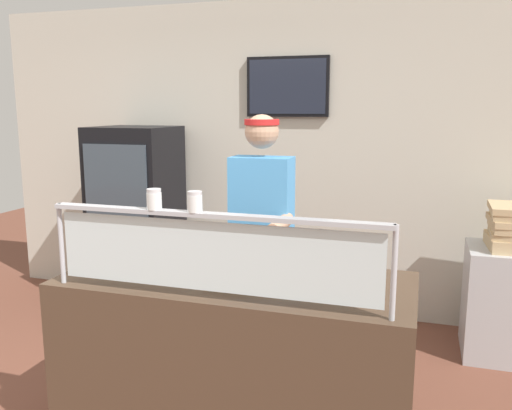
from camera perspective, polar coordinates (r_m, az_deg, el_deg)
The scene contains 10 objects.
ground_plane at distance 3.65m, azimuth 1.37°, elevation -19.14°, with size 12.00×12.00×0.00m, color brown.
shop_rear_unit at distance 4.64m, azimuth 6.49°, elevation 4.89°, with size 6.17×0.13×2.70m.
serving_counter at distance 2.91m, azimuth -2.11°, elevation -16.74°, with size 1.77×0.76×0.95m, color #4C3828.
sneeze_guard at distance 2.36m, azimuth -4.84°, elevation -4.21°, with size 1.60×0.06×0.40m.
pizza_tray at distance 2.73m, azimuth -1.36°, elevation -7.37°, with size 0.49×0.49×0.04m.
pizza_server at distance 2.70m, azimuth -1.16°, elevation -7.08°, with size 0.07×0.28×0.01m, color #ADAFB7.
parmesan_shaker at distance 2.44m, azimuth -10.86°, elevation 0.49°, with size 0.07×0.07×0.09m.
pepper_flake_shaker at distance 2.35m, azimuth -6.57°, elevation 0.22°, with size 0.07×0.07×0.09m.
worker_figure at distance 3.37m, azimuth 0.65°, elevation -3.22°, with size 0.41×0.50×1.76m.
drink_fridge at distance 4.84m, azimuth -12.65°, elevation -1.52°, with size 0.68×0.64×1.64m.
Camera 1 is at (1.76, -2.05, 1.80)m, focal length 37.32 mm.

